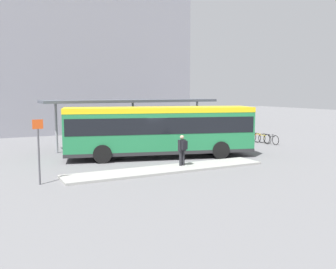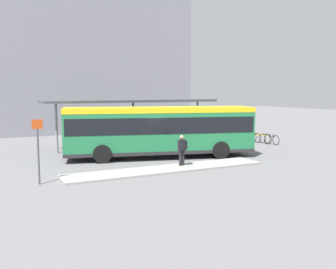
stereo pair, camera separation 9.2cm
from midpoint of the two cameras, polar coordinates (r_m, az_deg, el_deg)
ground_plane at (r=22.68m, az=-1.37°, el=-3.51°), size 120.00×120.00×0.00m
curb_island at (r=18.97m, az=-0.17°, el=-5.32°), size 10.58×1.80×0.12m
city_bus at (r=22.44m, az=-1.36°, el=0.98°), size 11.43×5.28×3.04m
pedestrian_waiting at (r=19.44m, az=2.09°, el=-2.11°), size 0.41×0.44×1.59m
bicycle_black at (r=29.35m, az=15.34°, el=-0.70°), size 0.48×1.74×0.75m
bicycle_yellow at (r=29.66m, az=14.07°, el=-0.56°), size 0.48×1.80×0.78m
bicycle_orange at (r=30.22m, az=13.36°, el=-0.46°), size 0.48×1.69×0.73m
station_shelter at (r=26.52m, az=-5.50°, el=4.97°), size 12.47×2.52×3.40m
platform_sign at (r=16.80m, az=-19.26°, el=-2.05°), size 0.44×0.08×2.80m
station_building at (r=40.40m, az=-19.21°, el=11.92°), size 29.05×10.34×15.97m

